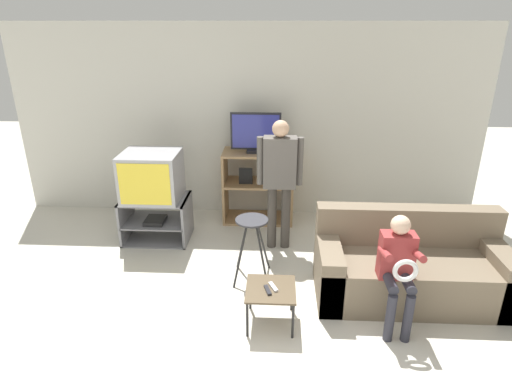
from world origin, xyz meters
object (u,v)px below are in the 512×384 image
at_px(television_main, 152,176).
at_px(folding_stool, 252,231).
at_px(media_shelf, 258,186).
at_px(remote_control_black, 268,290).
at_px(television_flat, 256,134).
at_px(couch, 410,269).
at_px(person_seated_child, 398,264).
at_px(snack_table, 271,292).
at_px(tv_stand, 157,219).
at_px(person_standing_adult, 280,173).
at_px(remote_control_white, 273,287).

height_order(television_main, folding_stool, television_main).
bearing_deg(media_shelf, remote_control_black, -85.09).
bearing_deg(television_main, television_flat, 26.37).
height_order(remote_control_black, couch, couch).
bearing_deg(media_shelf, person_seated_child, -58.58).
relative_size(remote_control_black, person_seated_child, 0.14).
xyz_separation_m(snack_table, person_seated_child, (1.10, 0.04, 0.30)).
bearing_deg(media_shelf, couch, -46.85).
bearing_deg(television_flat, television_main, -153.63).
distance_m(tv_stand, television_flat, 1.67).
bearing_deg(tv_stand, person_standing_adult, -4.68).
bearing_deg(snack_table, couch, 20.33).
bearing_deg(couch, media_shelf, 133.15).
relative_size(remote_control_white, person_seated_child, 0.14).
distance_m(media_shelf, person_seated_child, 2.54).
relative_size(snack_table, remote_control_white, 3.09).
distance_m(television_main, media_shelf, 1.46).
bearing_deg(couch, folding_stool, 171.74).
bearing_deg(folding_stool, television_main, 146.56).
relative_size(tv_stand, person_seated_child, 0.77).
distance_m(remote_control_black, couch, 1.51).
bearing_deg(remote_control_black, person_seated_child, -12.10).
relative_size(television_main, person_standing_adult, 0.43).
relative_size(media_shelf, remote_control_white, 6.85).
height_order(television_main, couch, television_main).
relative_size(television_main, snack_table, 1.53).
height_order(folding_stool, person_seated_child, person_seated_child).
xyz_separation_m(television_flat, snack_table, (0.25, -2.19, -0.91)).
bearing_deg(person_standing_adult, person_seated_child, -53.50).
bearing_deg(media_shelf, television_flat, -148.60).
relative_size(snack_table, remote_control_black, 3.09).
xyz_separation_m(tv_stand, person_seated_child, (2.58, -1.53, 0.35)).
bearing_deg(person_seated_child, snack_table, -177.76).
bearing_deg(couch, remote_control_white, -159.64).
xyz_separation_m(folding_stool, remote_control_white, (0.24, -0.73, -0.18)).
xyz_separation_m(snack_table, couch, (1.37, 0.51, -0.03)).
height_order(television_main, media_shelf, television_main).
xyz_separation_m(remote_control_white, person_seated_child, (1.08, 0.04, 0.25)).
height_order(tv_stand, remote_control_white, tv_stand).
distance_m(folding_stool, snack_table, 0.80).
height_order(media_shelf, couch, media_shelf).
xyz_separation_m(television_main, media_shelf, (1.27, 0.63, -0.34)).
bearing_deg(person_seated_child, couch, 59.82).
bearing_deg(television_flat, person_seated_child, -57.73).
height_order(television_main, person_standing_adult, person_standing_adult).
bearing_deg(couch, snack_table, -159.67).
xyz_separation_m(tv_stand, media_shelf, (1.25, 0.64, 0.23)).
distance_m(snack_table, remote_control_black, 0.07).
height_order(folding_stool, couch, couch).
distance_m(tv_stand, folding_stool, 1.53).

